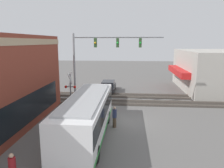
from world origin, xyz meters
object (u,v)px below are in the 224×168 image
Objects in this scene: pedestrian_near_bus at (114,117)px; city_bus at (87,115)px; parked_car_black at (108,86)px; crossing_signal at (70,87)px.

city_bus is at bearing 138.05° from pedestrian_near_bus.
city_bus is at bearing 180.00° from parked_car_black.
parked_car_black is 2.75× the size of pedestrian_near_bus.
city_bus is 5.95× the size of pedestrian_near_bus.
parked_car_black is at bearing -19.57° from crossing_signal.
parked_car_black is (14.73, -0.00, -0.99)m from city_bus.
crossing_signal is at bearing 24.74° from city_bus.
pedestrian_near_bus is at bearing -41.95° from city_bus.
city_bus is 2.66× the size of crossing_signal.
city_bus reaches higher than pedestrian_near_bus.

